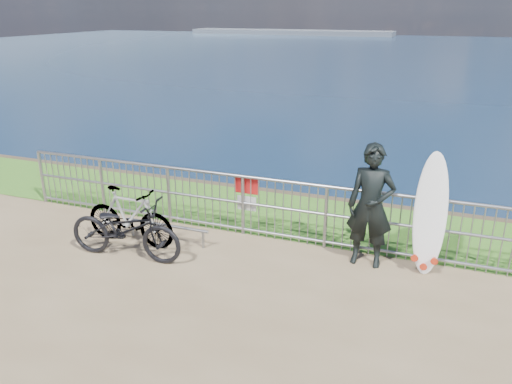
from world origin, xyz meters
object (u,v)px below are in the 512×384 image
at_px(surfer, 371,206).
at_px(bicycle_far, 130,216).
at_px(bicycle_near, 125,229).
at_px(surfboard, 430,218).

bearing_deg(surfer, bicycle_far, -168.75).
xyz_separation_m(bicycle_near, bicycle_far, (-0.23, 0.47, -0.00)).
distance_m(surfer, surfboard, 0.89).
bearing_deg(surfboard, bicycle_near, -164.16).
height_order(surfer, bicycle_far, surfer).
height_order(surfboard, bicycle_near, surfboard).
relative_size(bicycle_near, bicycle_far, 1.15).
bearing_deg(bicycle_far, surfer, -78.57).
bearing_deg(surfer, bicycle_near, -161.31).
distance_m(bicycle_near, bicycle_far, 0.52).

